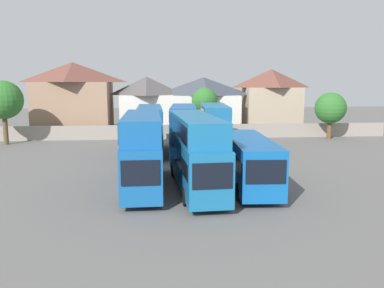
{
  "coord_description": "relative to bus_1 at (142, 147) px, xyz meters",
  "views": [
    {
      "loc": [
        -2.75,
        -25.93,
        7.13
      ],
      "look_at": [
        0.0,
        3.0,
        2.58
      ],
      "focal_mm": 36.64,
      "sensor_mm": 36.0,
      "label": 1
    }
  ],
  "objects": [
    {
      "name": "ground",
      "position": [
        3.62,
        17.64,
        -2.83
      ],
      "size": [
        140.0,
        140.0,
        0.0
      ],
      "primitive_type": "plane",
      "color": "#605E5B"
    },
    {
      "name": "tree_left_of_lot",
      "position": [
        7.56,
        26.25,
        1.91
      ],
      "size": [
        3.46,
        3.46,
        6.52
      ],
      "color": "brown",
      "rests_on": "ground"
    },
    {
      "name": "house_terrace_left",
      "position": [
        -10.31,
        29.64,
        2.24
      ],
      "size": [
        10.52,
        8.13,
        9.95
      ],
      "color": "#9E7A60",
      "rests_on": "ground"
    },
    {
      "name": "bus_5",
      "position": [
        3.81,
        13.99,
        -0.13
      ],
      "size": [
        3.37,
        10.31,
        4.79
      ],
      "rotation": [
        0.0,
        0.0,
        -1.65
      ],
      "color": "#1953A0",
      "rests_on": "ground"
    },
    {
      "name": "bus_6",
      "position": [
        7.06,
        14.1,
        -0.09
      ],
      "size": [
        3.4,
        10.92,
        4.86
      ],
      "rotation": [
        0.0,
        0.0,
        -1.65
      ],
      "color": "#1D659A",
      "rests_on": "ground"
    },
    {
      "name": "house_terrace_far_right",
      "position": [
        18.2,
        31.22,
        1.84
      ],
      "size": [
        8.49,
        6.37,
        9.15
      ],
      "color": "tan",
      "rests_on": "ground"
    },
    {
      "name": "tree_behind_wall",
      "position": [
        -16.45,
        20.75,
        2.33
      ],
      "size": [
        4.43,
        4.43,
        7.42
      ],
      "color": "brown",
      "rests_on": "ground"
    },
    {
      "name": "depot_boundary_wall",
      "position": [
        3.62,
        23.75,
        -1.93
      ],
      "size": [
        56.0,
        0.5,
        1.8
      ],
      "primitive_type": "cube",
      "color": "gray",
      "rests_on": "ground"
    },
    {
      "name": "tree_right_of_lot",
      "position": [
        23.18,
        21.75,
        1.09
      ],
      "size": [
        3.94,
        3.94,
        5.93
      ],
      "color": "brown",
      "rests_on": "ground"
    },
    {
      "name": "house_terrace_right",
      "position": [
        7.94,
        30.35,
        1.21
      ],
      "size": [
        10.22,
        7.42,
        7.92
      ],
      "color": "silver",
      "rests_on": "ground"
    },
    {
      "name": "bus_4",
      "position": [
        0.35,
        13.47,
        -0.15
      ],
      "size": [
        2.57,
        10.66,
        4.76
      ],
      "rotation": [
        0.0,
        0.0,
        -1.56
      ],
      "color": "#185B99",
      "rests_on": "ground"
    },
    {
      "name": "house_terrace_centre",
      "position": [
        -0.25,
        30.48,
        1.26
      ],
      "size": [
        7.63,
        7.69,
        8.02
      ],
      "color": "silver",
      "rests_on": "ground"
    },
    {
      "name": "bus_2",
      "position": [
        3.54,
        -0.38,
        -0.03
      ],
      "size": [
        3.06,
        12.03,
        4.98
      ],
      "rotation": [
        0.0,
        0.0,
        -1.52
      ],
      "color": "#18659A",
      "rests_on": "ground"
    },
    {
      "name": "bus_1",
      "position": [
        0.0,
        0.0,
        0.0
      ],
      "size": [
        2.6,
        10.69,
        5.04
      ],
      "rotation": [
        0.0,
        0.0,
        -1.56
      ],
      "color": "#15569C",
      "rests_on": "ground"
    },
    {
      "name": "bus_3",
      "position": [
        7.31,
        -0.39,
        -0.9
      ],
      "size": [
        3.23,
        10.44,
        3.37
      ],
      "rotation": [
        0.0,
        0.0,
        -1.63
      ],
      "color": "#125BA8",
      "rests_on": "ground"
    }
  ]
}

